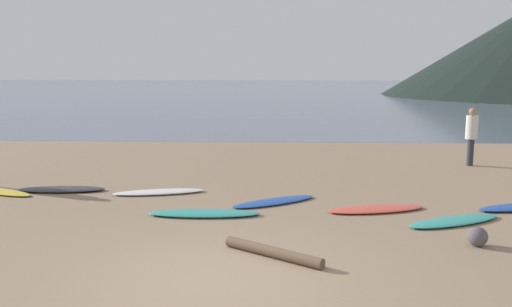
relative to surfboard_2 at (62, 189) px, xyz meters
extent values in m
cube|color=#8C7559|center=(4.13, 4.94, -0.15)|extent=(120.00, 120.00, 0.20)
cube|color=slate|center=(4.13, 58.40, -0.05)|extent=(140.00, 100.00, 0.01)
ellipsoid|color=#333338|center=(0.00, 0.00, 0.00)|extent=(2.02, 0.73, 0.09)
ellipsoid|color=white|center=(2.27, -0.14, -0.01)|extent=(2.08, 0.97, 0.08)
ellipsoid|color=teal|center=(3.54, -1.90, 0.00)|extent=(2.14, 0.64, 0.09)
ellipsoid|color=#1E479E|center=(4.86, -0.89, -0.01)|extent=(1.93, 1.51, 0.07)
ellipsoid|color=#D84C38|center=(6.88, -1.41, -0.01)|extent=(2.08, 1.08, 0.08)
ellipsoid|color=teal|center=(8.16, -2.21, -0.01)|extent=(2.03, 1.36, 0.08)
cylinder|color=#2D2D38|center=(10.46, 3.73, 0.34)|extent=(0.18, 0.18, 0.77)
cylinder|color=beige|center=(10.46, 3.73, 1.06)|extent=(0.34, 0.34, 0.67)
sphere|color=#936B4C|center=(10.46, 3.73, 1.51)|extent=(0.22, 0.22, 0.22)
cylinder|color=brown|center=(4.87, -4.15, 0.03)|extent=(1.49, 1.10, 0.16)
sphere|color=#504C51|center=(8.10, -3.50, 0.11)|extent=(0.31, 0.31, 0.31)
camera|label=1|loc=(4.95, -11.85, 2.75)|focal=37.92mm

